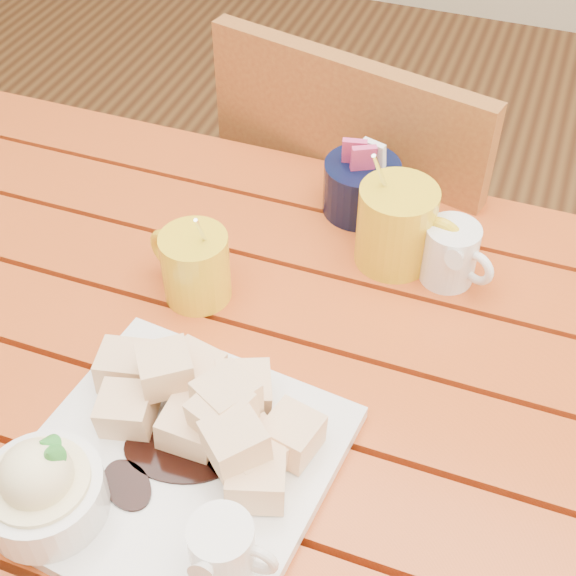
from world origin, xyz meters
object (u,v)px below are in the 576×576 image
at_px(chair_far, 369,243).
at_px(coffee_mug_left, 194,265).
at_px(dessert_plate, 154,459).
at_px(coffee_mug_right, 399,225).
at_px(table, 249,426).

bearing_deg(chair_far, coffee_mug_left, 89.28).
xyz_separation_m(dessert_plate, chair_far, (0.03, 0.68, -0.28)).
distance_m(coffee_mug_left, chair_far, 0.53).
bearing_deg(dessert_plate, coffee_mug_right, 70.88).
relative_size(table, coffee_mug_left, 9.04).
bearing_deg(table, dessert_plate, -99.67).
relative_size(coffee_mug_left, coffee_mug_right, 0.84).
distance_m(table, dessert_plate, 0.21).
relative_size(coffee_mug_left, chair_far, 0.15).
bearing_deg(coffee_mug_right, chair_far, 117.14).
bearing_deg(chair_far, dessert_plate, 100.33).
relative_size(table, coffee_mug_right, 7.55).
height_order(coffee_mug_right, chair_far, coffee_mug_right).
bearing_deg(table, coffee_mug_right, 64.89).
xyz_separation_m(table, chair_far, (0.01, 0.52, -0.14)).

